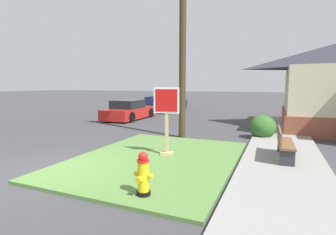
# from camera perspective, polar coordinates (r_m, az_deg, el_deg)

# --- Properties ---
(ground_plane) EXTENTS (160.00, 160.00, 0.00)m
(ground_plane) POSITION_cam_1_polar(r_m,az_deg,el_deg) (7.49, -25.04, -10.64)
(ground_plane) COLOR #3D3D3F
(grass_corner_patch) EXTENTS (4.49, 6.00, 0.08)m
(grass_corner_patch) POSITION_cam_1_polar(r_m,az_deg,el_deg) (7.75, -2.57, -9.07)
(grass_corner_patch) COLOR #567F3D
(grass_corner_patch) RESTS_ON ground
(sidewalk_strip) EXTENTS (2.20, 15.97, 0.12)m
(sidewalk_strip) POSITION_cam_1_polar(r_m,az_deg,el_deg) (10.91, 23.80, -4.77)
(sidewalk_strip) COLOR gray
(sidewalk_strip) RESTS_ON ground
(fire_hydrant) EXTENTS (0.38, 0.34, 0.86)m
(fire_hydrant) POSITION_cam_1_polar(r_m,az_deg,el_deg) (5.12, -5.50, -12.51)
(fire_hydrant) COLOR black
(fire_hydrant) RESTS_ON grass_corner_patch
(stop_sign) EXTENTS (0.76, 0.35, 2.06)m
(stop_sign) POSITION_cam_1_polar(r_m,az_deg,el_deg) (7.78, -0.32, -1.00)
(stop_sign) COLOR tan
(stop_sign) RESTS_ON grass_corner_patch
(manhole_cover) EXTENTS (0.70, 0.70, 0.02)m
(manhole_cover) POSITION_cam_1_polar(r_m,az_deg,el_deg) (9.47, -10.92, -6.37)
(manhole_cover) COLOR black
(manhole_cover) RESTS_ON ground
(parked_sedan_red) EXTENTS (2.02, 4.34, 1.25)m
(parked_sedan_red) POSITION_cam_1_polar(r_m,az_deg,el_deg) (16.95, -8.54, 1.49)
(parked_sedan_red) COLOR red
(parked_sedan_red) RESTS_ON ground
(pickup_truck_navy) EXTENTS (2.23, 5.51, 1.48)m
(pickup_truck_navy) POSITION_cam_1_polar(r_m,az_deg,el_deg) (22.30, -0.03, 3.13)
(pickup_truck_navy) COLOR #19234C
(pickup_truck_navy) RESTS_ON ground
(street_bench) EXTENTS (0.47, 1.68, 0.85)m
(street_bench) POSITION_cam_1_polar(r_m,az_deg,el_deg) (8.09, 24.16, -4.97)
(street_bench) COLOR brown
(street_bench) RESTS_ON sidewalk_strip
(utility_pole) EXTENTS (1.49, 0.28, 9.42)m
(utility_pole) POSITION_cam_1_polar(r_m,az_deg,el_deg) (11.11, 3.30, 21.22)
(utility_pole) COLOR #42301E
(utility_pole) RESTS_ON ground
(shrub_by_curb) EXTENTS (1.07, 1.07, 0.96)m
(shrub_by_curb) POSITION_cam_1_polar(r_m,az_deg,el_deg) (11.36, 20.13, -1.98)
(shrub_by_curb) COLOR #316127
(shrub_by_curb) RESTS_ON ground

